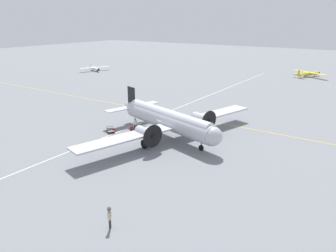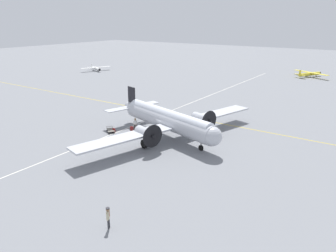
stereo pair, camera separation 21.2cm
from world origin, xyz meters
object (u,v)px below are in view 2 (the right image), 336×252
airliner_main (170,120)px  light_aircraft_distant (310,74)px  passenger_boarding (135,123)px  crew_foreground (108,215)px  suitcase_upright_spare (114,130)px  suitcase_near_door (132,129)px  baggage_cart (111,130)px  light_aircraft_taxiing (96,68)px

airliner_main → light_aircraft_distant: airliner_main is taller
airliner_main → passenger_boarding: size_ratio=16.34×
crew_foreground → suitcase_upright_spare: bearing=-167.4°
suitcase_near_door → airliner_main: bearing=5.5°
airliner_main → crew_foreground: 20.14m
airliner_main → crew_foreground: airliner_main is taller
suitcase_upright_spare → crew_foreground: bearing=-47.7°
crew_foreground → light_aircraft_distant: size_ratio=0.17×
baggage_cart → light_aircraft_distant: light_aircraft_distant is taller
airliner_main → crew_foreground: size_ratio=15.67×
crew_foreground → suitcase_near_door: size_ratio=2.71×
baggage_cart → light_aircraft_taxiing: light_aircraft_taxiing is taller
suitcase_upright_spare → baggage_cart: (-0.43, -0.19, 0.01)m
light_aircraft_distant → light_aircraft_taxiing: 60.83m
suitcase_near_door → baggage_cart: 2.93m
airliner_main → suitcase_near_door: size_ratio=42.55×
crew_foreground → light_aircraft_distant: 79.29m
suitcase_upright_spare → baggage_cart: baggage_cart is taller
passenger_boarding → suitcase_near_door: 0.95m
suitcase_near_door → light_aircraft_distant: bearing=80.1°
baggage_cart → crew_foreground: bearing=-8.9°
light_aircraft_distant → light_aircraft_taxiing: (-55.52, -24.86, -0.07)m
suitcase_upright_spare → light_aircraft_distant: bearing=78.9°
baggage_cart → passenger_boarding: bearing=86.8°
suitcase_upright_spare → suitcase_near_door: bearing=48.8°
airliner_main → suitcase_near_door: bearing=-158.5°
suitcase_near_door → light_aircraft_taxiing: size_ratio=0.07×
crew_foreground → suitcase_upright_spare: 22.07m
crew_foreground → light_aircraft_distant: (-2.49, 79.25, -0.24)m
airliner_main → passenger_boarding: 6.00m
crew_foreground → suitcase_upright_spare: crew_foreground is taller
airliner_main → suitcase_upright_spare: bearing=-146.3°
crew_foreground → baggage_cart: crew_foreground is taller
baggage_cart → suitcase_upright_spare: bearing=62.0°
crew_foreground → passenger_boarding: (-13.00, 18.75, -0.05)m
suitcase_near_door → light_aircraft_taxiing: light_aircraft_taxiing is taller
suitcase_upright_spare → light_aircraft_taxiing: light_aircraft_taxiing is taller
crew_foreground → light_aircraft_distant: bearing=152.1°
airliner_main → passenger_boarding: (-5.84, -0.02, -1.36)m
suitcase_near_door → light_aircraft_distant: size_ratio=0.06×
crew_foreground → suitcase_near_door: 22.49m
passenger_boarding → light_aircraft_taxiing: bearing=111.6°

